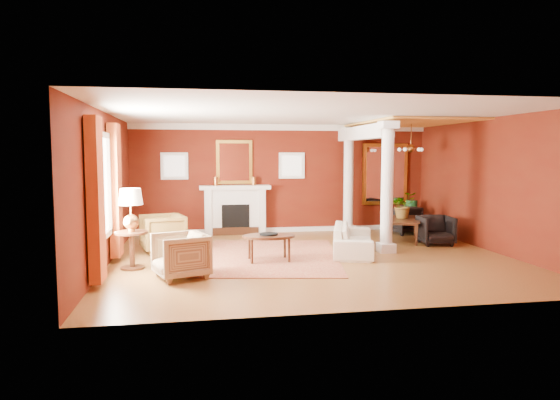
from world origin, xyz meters
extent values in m
plane|color=brown|center=(0.00, 0.00, 0.00)|extent=(8.00, 8.00, 0.00)
cube|color=#571A0C|center=(0.00, 3.50, 1.45)|extent=(8.00, 0.04, 2.90)
cube|color=#571A0C|center=(0.00, -3.50, 1.45)|extent=(8.00, 0.04, 2.90)
cube|color=#571A0C|center=(-4.00, 0.00, 1.45)|extent=(0.04, 7.00, 2.90)
cube|color=#571A0C|center=(4.00, 0.00, 1.45)|extent=(0.04, 7.00, 2.90)
cube|color=silver|center=(0.00, 0.00, 2.90)|extent=(8.00, 7.00, 0.04)
cube|color=white|center=(-1.30, 3.33, 0.60)|extent=(1.60, 0.34, 1.20)
cube|color=black|center=(-1.30, 3.16, 0.45)|extent=(0.72, 0.03, 0.70)
cube|color=black|center=(-1.30, 3.16, 0.10)|extent=(1.20, 0.05, 0.20)
cube|color=white|center=(-1.30, 3.29, 1.24)|extent=(1.85, 0.42, 0.10)
cube|color=white|center=(-2.00, 3.30, 0.60)|extent=(0.16, 0.40, 1.20)
cube|color=white|center=(-0.60, 3.30, 0.60)|extent=(0.16, 0.40, 1.20)
cube|color=gold|center=(-1.30, 3.46, 1.90)|extent=(0.95, 0.06, 1.15)
cube|color=white|center=(-1.30, 3.42, 1.90)|extent=(0.78, 0.02, 0.98)
cube|color=white|center=(-2.85, 3.47, 1.80)|extent=(0.70, 0.06, 0.70)
cube|color=white|center=(-2.85, 3.44, 1.80)|extent=(0.54, 0.02, 0.54)
cube|color=white|center=(0.25, 3.47, 1.80)|extent=(0.70, 0.06, 0.70)
cube|color=white|center=(0.25, 3.44, 1.80)|extent=(0.54, 0.02, 0.54)
cube|color=white|center=(-3.98, -0.60, 1.55)|extent=(0.03, 1.30, 1.70)
cube|color=white|center=(-3.95, -1.30, 1.55)|extent=(0.08, 0.10, 1.90)
cube|color=white|center=(-3.95, 0.10, 1.55)|extent=(0.08, 0.10, 1.90)
cube|color=#9D381A|center=(-3.88, -1.60, 1.40)|extent=(0.18, 0.55, 2.60)
cube|color=#9D381A|center=(-3.88, 0.40, 1.40)|extent=(0.18, 0.55, 2.60)
cube|color=white|center=(1.70, 0.30, 0.10)|extent=(0.34, 0.34, 0.20)
cylinder|color=white|center=(1.70, 0.30, 1.45)|extent=(0.26, 0.26, 2.50)
cube|color=white|center=(1.70, 0.30, 2.72)|extent=(0.36, 0.36, 0.16)
cube|color=white|center=(1.70, 3.00, 0.10)|extent=(0.34, 0.34, 0.20)
cylinder|color=white|center=(1.70, 3.00, 1.45)|extent=(0.26, 0.26, 2.50)
cube|color=white|center=(1.70, 3.00, 2.72)|extent=(0.36, 0.36, 0.16)
cube|color=white|center=(1.70, 1.90, 2.62)|extent=(0.30, 3.20, 0.32)
cube|color=gold|center=(2.85, 1.75, 2.87)|extent=(2.30, 3.40, 0.04)
cube|color=gold|center=(2.90, 3.46, 1.55)|extent=(1.30, 0.06, 1.70)
cube|color=white|center=(2.90, 3.42, 1.55)|extent=(1.10, 0.02, 1.50)
cylinder|color=#AF7437|center=(2.90, 1.80, 2.58)|extent=(0.02, 0.02, 0.65)
sphere|color=#AF7437|center=(2.90, 1.80, 2.25)|extent=(0.20, 0.20, 0.20)
sphere|color=white|center=(3.18, 1.80, 2.22)|extent=(0.09, 0.09, 0.09)
sphere|color=white|center=(2.99, 2.07, 2.22)|extent=(0.09, 0.09, 0.09)
sphere|color=white|center=(2.67, 1.96, 2.22)|extent=(0.09, 0.09, 0.09)
sphere|color=white|center=(2.67, 1.64, 2.22)|extent=(0.09, 0.09, 0.09)
sphere|color=white|center=(2.99, 1.53, 2.22)|extent=(0.09, 0.09, 0.09)
cube|color=white|center=(0.00, 3.46, 2.82)|extent=(8.00, 0.08, 0.16)
cube|color=white|center=(0.00, 3.46, 0.06)|extent=(8.00, 0.08, 0.12)
cube|color=maroon|center=(-0.84, 0.29, 0.01)|extent=(3.36, 4.11, 0.01)
imported|color=#EFE2C9|center=(0.99, 0.37, 0.40)|extent=(1.19, 2.12, 0.80)
imported|color=black|center=(-3.05, 1.19, 0.45)|extent=(1.01, 1.05, 0.90)
imported|color=tan|center=(-2.60, -1.22, 0.42)|extent=(1.00, 1.04, 0.85)
cylinder|color=black|center=(-0.92, -0.16, 0.50)|extent=(1.04, 1.04, 0.05)
cylinder|color=black|center=(-1.28, -0.39, 0.23)|extent=(0.05, 0.05, 0.47)
cylinder|color=black|center=(-0.56, -0.39, 0.23)|extent=(0.05, 0.05, 0.47)
cylinder|color=black|center=(-1.28, 0.07, 0.23)|extent=(0.05, 0.05, 0.47)
cylinder|color=black|center=(-0.56, 0.07, 0.23)|extent=(0.05, 0.05, 0.47)
imported|color=black|center=(-0.99, -0.13, 0.64)|extent=(0.15, 0.11, 0.23)
cylinder|color=black|center=(-3.50, -0.38, 0.02)|extent=(0.44, 0.44, 0.04)
cylinder|color=black|center=(-3.50, -0.38, 0.34)|extent=(0.10, 0.10, 0.67)
cylinder|color=black|center=(-3.50, -0.38, 0.67)|extent=(0.59, 0.59, 0.04)
sphere|color=#AF7437|center=(-3.50, -0.38, 0.87)|extent=(0.28, 0.28, 0.28)
cylinder|color=#AF7437|center=(-3.50, -0.38, 1.07)|extent=(0.03, 0.03, 0.30)
cone|color=white|center=(-3.50, -0.38, 1.34)|extent=(0.44, 0.44, 0.30)
imported|color=black|center=(2.64, 1.63, 0.43)|extent=(1.11, 1.63, 0.86)
imported|color=black|center=(3.19, 0.97, 0.37)|extent=(0.79, 0.75, 0.75)
imported|color=black|center=(3.07, 2.65, 0.40)|extent=(1.00, 0.97, 0.80)
sphere|color=#15421C|center=(3.50, 3.00, 0.17)|extent=(0.36, 0.36, 0.36)
cylinder|color=#15421C|center=(3.50, 3.00, 0.43)|extent=(0.32, 0.32, 0.85)
imported|color=#26591E|center=(2.67, 1.66, 1.11)|extent=(0.60, 0.66, 0.50)
camera|label=1|loc=(-2.35, -9.75, 2.11)|focal=32.00mm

